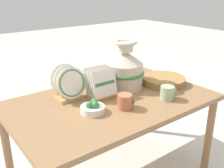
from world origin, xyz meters
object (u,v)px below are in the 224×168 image
object	(u,v)px
ceramic_vase	(125,68)
dish_rack_square_plates	(101,85)
dish_rack_round_plates	(69,86)
fruit_bowl	(93,108)
mug_sage_glaze	(168,93)
wicker_charger_stack	(164,80)
mug_terracotta_glaze	(125,101)

from	to	relation	value
ceramic_vase	dish_rack_square_plates	distance (m)	0.26
dish_rack_round_plates	fruit_bowl	bearing A→B (deg)	-86.82
dish_rack_square_plates	fruit_bowl	xyz separation A→B (m)	(-0.17, -0.17, -0.06)
dish_rack_round_plates	mug_sage_glaze	world-z (taller)	dish_rack_round_plates
wicker_charger_stack	dish_rack_square_plates	bearing A→B (deg)	171.68
dish_rack_square_plates	mug_terracotta_glaze	world-z (taller)	dish_rack_square_plates
fruit_bowl	mug_sage_glaze	bearing A→B (deg)	-15.13
dish_rack_round_plates	dish_rack_square_plates	bearing A→B (deg)	-27.59
dish_rack_round_plates	mug_terracotta_glaze	bearing A→B (deg)	-58.04
mug_sage_glaze	dish_rack_round_plates	bearing A→B (deg)	142.73
ceramic_vase	dish_rack_round_plates	world-z (taller)	ceramic_vase
wicker_charger_stack	dish_rack_round_plates	bearing A→B (deg)	166.38
wicker_charger_stack	mug_sage_glaze	bearing A→B (deg)	-132.57
dish_rack_square_plates	mug_terracotta_glaze	size ratio (longest dim) A/B	2.01
dish_rack_round_plates	fruit_bowl	size ratio (longest dim) A/B	1.56
mug_terracotta_glaze	dish_rack_square_plates	bearing A→B (deg)	95.45
ceramic_vase	mug_sage_glaze	world-z (taller)	ceramic_vase
dish_rack_round_plates	mug_sage_glaze	bearing A→B (deg)	-37.27
mug_sage_glaze	fruit_bowl	xyz separation A→B (m)	(-0.51, 0.14, -0.02)
dish_rack_square_plates	fruit_bowl	distance (m)	0.25
ceramic_vase	mug_sage_glaze	distance (m)	0.37
ceramic_vase	dish_rack_square_plates	world-z (taller)	ceramic_vase
wicker_charger_stack	mug_terracotta_glaze	xyz separation A→B (m)	(-0.53, -0.16, 0.02)
dish_rack_square_plates	mug_sage_glaze	xyz separation A→B (m)	(0.34, -0.30, -0.04)
wicker_charger_stack	mug_terracotta_glaze	distance (m)	0.55
dish_rack_round_plates	mug_terracotta_glaze	size ratio (longest dim) A/B	2.26
wicker_charger_stack	fruit_bowl	world-z (taller)	fruit_bowl
fruit_bowl	wicker_charger_stack	bearing A→B (deg)	6.75
ceramic_vase	wicker_charger_stack	bearing A→B (deg)	-22.36
dish_rack_round_plates	mug_sage_glaze	size ratio (longest dim) A/B	2.26
dish_rack_square_plates	ceramic_vase	bearing A→B (deg)	9.26
ceramic_vase	mug_terracotta_glaze	size ratio (longest dim) A/B	3.46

